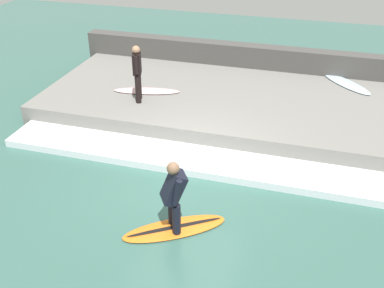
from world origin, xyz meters
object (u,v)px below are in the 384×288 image
at_px(surfboard_waiting_near, 147,91).
at_px(surfboard_spare, 346,83).
at_px(surfer_riding, 174,193).
at_px(surfer_waiting_near, 137,70).
at_px(surfboard_riding, 175,228).

xyz_separation_m(surfboard_waiting_near, surfboard_spare, (2.11, -5.39, 0.00)).
bearing_deg(surfer_riding, surfer_waiting_near, 29.63).
height_order(surfboard_waiting_near, surfboard_spare, same).
bearing_deg(surfboard_waiting_near, surfboard_riding, -153.45).
bearing_deg(surfer_riding, surfboard_waiting_near, 26.55).
xyz_separation_m(surfer_riding, surfboard_spare, (6.79, -3.05, -0.29)).
xyz_separation_m(surfboard_riding, surfboard_waiting_near, (4.68, 2.34, 0.54)).
bearing_deg(surfer_riding, surfboard_spare, -24.18).
relative_size(surfboard_riding, surfboard_waiting_near, 1.03).
xyz_separation_m(surfer_riding, surfboard_waiting_near, (4.68, 2.34, -0.29)).
relative_size(surfboard_riding, surfer_waiting_near, 1.30).
height_order(surfer_riding, surfboard_spare, surfer_riding).
height_order(surfboard_riding, surfboard_spare, surfboard_spare).
xyz_separation_m(surfboard_riding, surfer_waiting_near, (4.10, 2.33, 1.36)).
relative_size(surfer_riding, surfer_waiting_near, 0.95).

